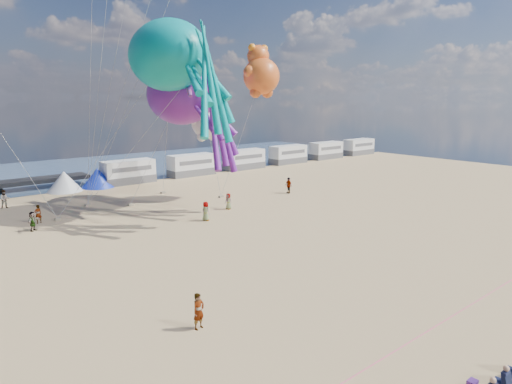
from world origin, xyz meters
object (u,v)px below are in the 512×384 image
object	(u,v)px
tent_white	(64,181)
kite_octopus_teal	(168,55)
beachgoer_5	(38,214)
beachgoer_1	(5,199)
sandbag_c	(221,197)
sandbag_b	(131,205)
spectator_row	(501,380)
motorhome_1	(191,165)
kite_teddy_orange	(261,76)
sandbag_d	(163,193)
motorhome_5	(359,147)
kite_octopus_purple	(180,95)
motorhome_0	(128,172)
standing_person	(199,311)
windsock_mid	(171,68)
tent_blue	(98,178)
kite_panda	(207,123)
motorhome_3	(288,154)
beachgoer_0	(228,201)
sandbag_a	(58,219)
beachgoer_4	(33,221)
motorhome_4	(326,150)
beachgoer_3	(288,185)
sandbag_e	(88,205)
beachgoer_6	(206,211)
windsock_right	(187,82)
motorhome_2	(244,159)
cooler_purple	(472,384)

from	to	relation	value
tent_white	kite_octopus_teal	size ratio (longest dim) A/B	0.31
beachgoer_5	beachgoer_1	bearing A→B (deg)	-95.32
sandbag_c	sandbag_b	bearing A→B (deg)	163.58
tent_white	spectator_row	xyz separation A→B (m)	(-0.04, -49.23, -0.55)
motorhome_1	kite_teddy_orange	distance (m)	20.82
sandbag_d	kite_teddy_orange	world-z (taller)	kite_teddy_orange
motorhome_5	kite_octopus_purple	xyz separation A→B (m)	(-47.39, -13.37, 9.64)
motorhome_0	spectator_row	bearing A→B (deg)	-99.27
standing_person	beachgoer_5	distance (m)	24.90
standing_person	kite_octopus_teal	distance (m)	27.20
standing_person	windsock_mid	xyz separation A→B (m)	(12.62, 23.87, 12.78)
motorhome_0	beachgoer_1	size ratio (longest dim) A/B	3.51
tent_blue	beachgoer_5	bearing A→B (deg)	-128.75
tent_blue	sandbag_b	bearing A→B (deg)	-96.12
motorhome_1	windsock_mid	size ratio (longest dim) A/B	0.99
beachgoer_5	kite_panda	size ratio (longest dim) A/B	0.29
motorhome_3	kite_teddy_orange	distance (m)	29.33
beachgoer_0	sandbag_a	bearing A→B (deg)	-130.09
beachgoer_0	sandbag_d	world-z (taller)	beachgoer_0
beachgoer_4	motorhome_4	bearing A→B (deg)	-25.69
motorhome_5	standing_person	world-z (taller)	motorhome_5
tent_blue	beachgoer_3	distance (m)	23.54
spectator_row	motorhome_5	bearing A→B (deg)	41.56
tent_blue	sandbag_b	world-z (taller)	tent_blue
beachgoer_3	sandbag_e	bearing A→B (deg)	-105.51
beachgoer_0	beachgoer_5	xyz separation A→B (m)	(-15.92, 6.57, 0.03)
beachgoer_6	sandbag_d	size ratio (longest dim) A/B	3.49
beachgoer_3	sandbag_d	xyz separation A→B (m)	(-11.26, 9.17, -0.82)
motorhome_1	windsock_mid	world-z (taller)	windsock_mid
motorhome_4	beachgoer_0	bearing A→B (deg)	-151.88
sandbag_c	kite_octopus_purple	distance (m)	11.80
beachgoer_0	sandbag_b	xyz separation A→B (m)	(-6.84, 7.59, -0.69)
sandbag_c	kite_panda	world-z (taller)	kite_panda
motorhome_3	kite_octopus_purple	world-z (taller)	kite_octopus_purple
motorhome_4	windsock_mid	distance (m)	43.32
spectator_row	sandbag_e	size ratio (longest dim) A/B	12.20
sandbag_c	sandbag_d	world-z (taller)	same
sandbag_e	kite_teddy_orange	xyz separation A→B (m)	(16.47, -8.03, 12.97)
sandbag_b	windsock_right	distance (m)	13.92
spectator_row	beachgoer_5	world-z (taller)	beachgoer_5
beachgoer_4	motorhome_5	bearing A→B (deg)	-27.99
motorhome_1	motorhome_4	bearing A→B (deg)	0.00
beachgoer_5	kite_octopus_purple	world-z (taller)	kite_octopus_purple
standing_person	beachgoer_0	world-z (taller)	standing_person
motorhome_5	tent_blue	distance (m)	51.50
spectator_row	beachgoer_4	distance (m)	34.87
motorhome_2	cooler_purple	world-z (taller)	motorhome_2
motorhome_0	sandbag_b	distance (m)	13.07
motorhome_1	beachgoer_6	size ratio (longest dim) A/B	3.78
motorhome_1	motorhome_3	world-z (taller)	same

